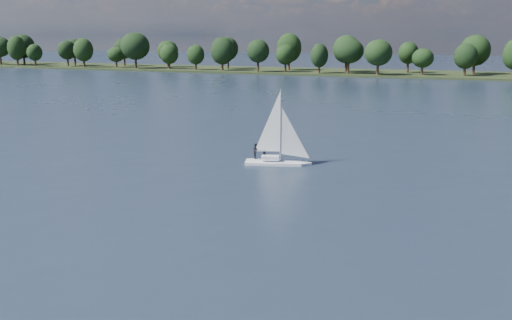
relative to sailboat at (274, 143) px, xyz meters
The scene contains 5 objects.
ground 51.75m from the sailboat, 88.69° to the left, with size 700.00×700.00×0.00m, color #233342.
far_shore 163.70m from the sailboat, 89.59° to the left, with size 660.00×40.00×1.50m, color black.
sailboat is the anchor object (origin of this frame).
pontoon 227.84m from the sailboat, 140.78° to the left, with size 4.00×2.00×0.50m, color #505254.
treeline 159.90m from the sailboat, 91.09° to the left, with size 562.64×73.76×18.17m.
Camera 1 is at (20.85, -12.69, 14.77)m, focal length 40.00 mm.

